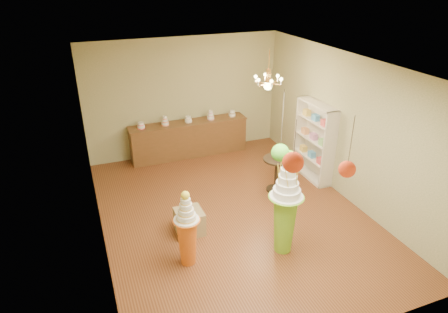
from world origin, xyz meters
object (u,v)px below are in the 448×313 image
object	(u,v)px
sideboard	(189,138)
round_table	(277,170)
pedestal_orange	(187,235)
pedestal_green	(285,211)

from	to	relation	value
sideboard	round_table	distance (m)	2.75
pedestal_orange	round_table	world-z (taller)	pedestal_orange
sideboard	round_table	size ratio (longest dim) A/B	3.89
sideboard	round_table	bearing A→B (deg)	-63.04
pedestal_green	sideboard	distance (m)	4.35
pedestal_green	pedestal_orange	xyz separation A→B (m)	(-1.63, 0.28, -0.24)
pedestal_green	sideboard	size ratio (longest dim) A/B	0.63
pedestal_green	pedestal_orange	size ratio (longest dim) A/B	1.39
sideboard	round_table	xyz separation A→B (m)	(1.25, -2.45, 0.03)
round_table	pedestal_orange	bearing A→B (deg)	-147.40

